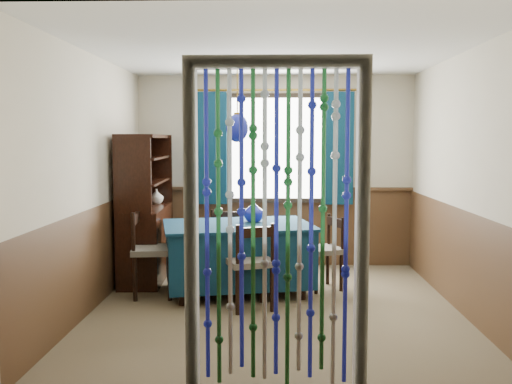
{
  "coord_description": "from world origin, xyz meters",
  "views": [
    {
      "loc": [
        -0.02,
        -5.51,
        1.66
      ],
      "look_at": [
        -0.2,
        0.44,
        1.12
      ],
      "focal_mm": 40.0,
      "sensor_mm": 36.0,
      "label": 1
    }
  ],
  "objects_px": {
    "sideboard": "(146,229)",
    "dining_table": "(238,253)",
    "chair_left": "(151,251)",
    "bowl_shelf": "(143,181)",
    "chair_near": "(251,263)",
    "vase_sideboard": "(156,196)",
    "chair_far": "(226,242)",
    "pendant_lamp": "(237,128)",
    "chair_right": "(325,250)",
    "vase_table": "(254,212)"
  },
  "relations": [
    {
      "from": "chair_near",
      "to": "chair_right",
      "type": "xyz_separation_m",
      "value": [
        0.79,
        0.81,
        -0.03
      ]
    },
    {
      "from": "vase_table",
      "to": "bowl_shelf",
      "type": "bearing_deg",
      "value": 174.42
    },
    {
      "from": "pendant_lamp",
      "to": "bowl_shelf",
      "type": "xyz_separation_m",
      "value": [
        -1.09,
        0.29,
        -0.59
      ]
    },
    {
      "from": "chair_near",
      "to": "vase_sideboard",
      "type": "distance_m",
      "value": 2.09
    },
    {
      "from": "vase_table",
      "to": "sideboard",
      "type": "bearing_deg",
      "value": 161.0
    },
    {
      "from": "sideboard",
      "to": "chair_near",
      "type": "bearing_deg",
      "value": -45.71
    },
    {
      "from": "chair_far",
      "to": "chair_near",
      "type": "bearing_deg",
      "value": 98.64
    },
    {
      "from": "sideboard",
      "to": "vase_table",
      "type": "distance_m",
      "value": 1.41
    },
    {
      "from": "chair_left",
      "to": "chair_right",
      "type": "bearing_deg",
      "value": 95.28
    },
    {
      "from": "bowl_shelf",
      "to": "vase_sideboard",
      "type": "bearing_deg",
      "value": 90.0
    },
    {
      "from": "chair_near",
      "to": "sideboard",
      "type": "relative_size",
      "value": 0.5
    },
    {
      "from": "chair_right",
      "to": "sideboard",
      "type": "xyz_separation_m",
      "value": [
        -2.1,
        0.42,
        0.16
      ]
    },
    {
      "from": "vase_table",
      "to": "vase_sideboard",
      "type": "xyz_separation_m",
      "value": [
        -1.25,
        0.82,
        0.1
      ]
    },
    {
      "from": "chair_near",
      "to": "chair_right",
      "type": "relative_size",
      "value": 1.06
    },
    {
      "from": "dining_table",
      "to": "vase_table",
      "type": "height_order",
      "value": "vase_table"
    },
    {
      "from": "sideboard",
      "to": "dining_table",
      "type": "bearing_deg",
      "value": -30.9
    },
    {
      "from": "chair_far",
      "to": "vase_sideboard",
      "type": "bearing_deg",
      "value": -24.38
    },
    {
      "from": "chair_left",
      "to": "vase_table",
      "type": "distance_m",
      "value": 1.19
    },
    {
      "from": "chair_near",
      "to": "bowl_shelf",
      "type": "distance_m",
      "value": 1.71
    },
    {
      "from": "pendant_lamp",
      "to": "vase_table",
      "type": "relative_size",
      "value": 3.95
    },
    {
      "from": "chair_far",
      "to": "vase_table",
      "type": "bearing_deg",
      "value": 117.41
    },
    {
      "from": "vase_table",
      "to": "vase_sideboard",
      "type": "height_order",
      "value": "vase_sideboard"
    },
    {
      "from": "dining_table",
      "to": "bowl_shelf",
      "type": "xyz_separation_m",
      "value": [
        -1.09,
        0.29,
        0.76
      ]
    },
    {
      "from": "chair_far",
      "to": "vase_table",
      "type": "xyz_separation_m",
      "value": [
        0.36,
        -0.53,
        0.43
      ]
    },
    {
      "from": "chair_right",
      "to": "chair_near",
      "type": "bearing_deg",
      "value": 113.74
    },
    {
      "from": "dining_table",
      "to": "chair_far",
      "type": "distance_m",
      "value": 0.72
    },
    {
      "from": "chair_far",
      "to": "pendant_lamp",
      "type": "relative_size",
      "value": 0.94
    },
    {
      "from": "chair_far",
      "to": "bowl_shelf",
      "type": "xyz_separation_m",
      "value": [
        -0.9,
        -0.41,
        0.77
      ]
    },
    {
      "from": "dining_table",
      "to": "chair_near",
      "type": "relative_size",
      "value": 2.04
    },
    {
      "from": "vase_table",
      "to": "chair_far",
      "type": "bearing_deg",
      "value": 124.06
    },
    {
      "from": "chair_left",
      "to": "bowl_shelf",
      "type": "xyz_separation_m",
      "value": [
        -0.17,
        0.46,
        0.71
      ]
    },
    {
      "from": "chair_left",
      "to": "vase_table",
      "type": "height_order",
      "value": "vase_table"
    },
    {
      "from": "chair_far",
      "to": "pendant_lamp",
      "type": "height_order",
      "value": "pendant_lamp"
    },
    {
      "from": "chair_left",
      "to": "dining_table",
      "type": "bearing_deg",
      "value": 94.7
    },
    {
      "from": "pendant_lamp",
      "to": "bowl_shelf",
      "type": "distance_m",
      "value": 1.27
    },
    {
      "from": "chair_near",
      "to": "pendant_lamp",
      "type": "relative_size",
      "value": 1.0
    },
    {
      "from": "chair_left",
      "to": "vase_sideboard",
      "type": "distance_m",
      "value": 1.26
    },
    {
      "from": "sideboard",
      "to": "vase_sideboard",
      "type": "distance_m",
      "value": 0.52
    },
    {
      "from": "chair_near",
      "to": "chair_far",
      "type": "distance_m",
      "value": 1.36
    },
    {
      "from": "chair_left",
      "to": "sideboard",
      "type": "bearing_deg",
      "value": -169.15
    },
    {
      "from": "vase_sideboard",
      "to": "pendant_lamp",
      "type": "bearing_deg",
      "value": -42.11
    },
    {
      "from": "sideboard",
      "to": "chair_left",
      "type": "bearing_deg",
      "value": -75.99
    },
    {
      "from": "chair_near",
      "to": "vase_table",
      "type": "bearing_deg",
      "value": 70.5
    },
    {
      "from": "vase_table",
      "to": "bowl_shelf",
      "type": "xyz_separation_m",
      "value": [
        -1.25,
        0.12,
        0.34
      ]
    },
    {
      "from": "pendant_lamp",
      "to": "vase_table",
      "type": "height_order",
      "value": "pendant_lamp"
    },
    {
      "from": "chair_near",
      "to": "chair_right",
      "type": "bearing_deg",
      "value": 26.19
    },
    {
      "from": "chair_near",
      "to": "bowl_shelf",
      "type": "height_order",
      "value": "bowl_shelf"
    },
    {
      "from": "sideboard",
      "to": "vase_sideboard",
      "type": "height_order",
      "value": "sideboard"
    },
    {
      "from": "chair_right",
      "to": "chair_far",
      "type": "bearing_deg",
      "value": 44.64
    },
    {
      "from": "pendant_lamp",
      "to": "chair_far",
      "type": "bearing_deg",
      "value": 105.29
    }
  ]
}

